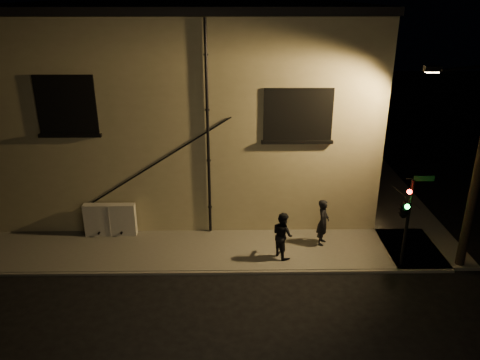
{
  "coord_description": "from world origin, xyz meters",
  "views": [
    {
      "loc": [
        -0.85,
        -14.15,
        9.29
      ],
      "look_at": [
        -0.6,
        1.8,
        2.84
      ],
      "focal_mm": 35.0,
      "sensor_mm": 36.0,
      "label": 1
    }
  ],
  "objects_px": {
    "pedestrian_a": "(323,222)",
    "streetlamp_pole": "(476,163)",
    "utility_cabinet": "(110,220)",
    "pedestrian_b": "(283,235)",
    "traffic_signal": "(405,208)"
  },
  "relations": [
    {
      "from": "pedestrian_b",
      "to": "traffic_signal",
      "type": "bearing_deg",
      "value": -129.17
    },
    {
      "from": "streetlamp_pole",
      "to": "utility_cabinet",
      "type": "bearing_deg",
      "value": 169.83
    },
    {
      "from": "pedestrian_b",
      "to": "traffic_signal",
      "type": "xyz_separation_m",
      "value": [
        4.06,
        -0.77,
        1.42
      ]
    },
    {
      "from": "utility_cabinet",
      "to": "streetlamp_pole",
      "type": "xyz_separation_m",
      "value": [
        13.06,
        -2.34,
        3.19
      ]
    },
    {
      "from": "utility_cabinet",
      "to": "pedestrian_a",
      "type": "bearing_deg",
      "value": -5.76
    },
    {
      "from": "pedestrian_a",
      "to": "utility_cabinet",
      "type": "bearing_deg",
      "value": 105.9
    },
    {
      "from": "utility_cabinet",
      "to": "traffic_signal",
      "type": "distance_m",
      "value": 11.21
    },
    {
      "from": "pedestrian_b",
      "to": "traffic_signal",
      "type": "distance_m",
      "value": 4.37
    },
    {
      "from": "traffic_signal",
      "to": "streetlamp_pole",
      "type": "height_order",
      "value": "streetlamp_pole"
    },
    {
      "from": "traffic_signal",
      "to": "streetlamp_pole",
      "type": "bearing_deg",
      "value": 4.39
    },
    {
      "from": "pedestrian_b",
      "to": "pedestrian_a",
      "type": "bearing_deg",
      "value": -89.85
    },
    {
      "from": "traffic_signal",
      "to": "utility_cabinet",
      "type": "bearing_deg",
      "value": 166.9
    },
    {
      "from": "pedestrian_a",
      "to": "pedestrian_b",
      "type": "relative_size",
      "value": 1.05
    },
    {
      "from": "pedestrian_a",
      "to": "streetlamp_pole",
      "type": "bearing_deg",
      "value": -86.12
    },
    {
      "from": "pedestrian_a",
      "to": "streetlamp_pole",
      "type": "relative_size",
      "value": 0.25
    }
  ]
}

